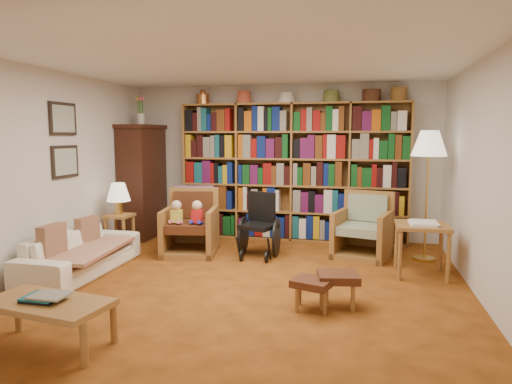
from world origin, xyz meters
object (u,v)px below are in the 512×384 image
(armchair_sage, at_px, (362,231))
(sofa, at_px, (81,253))
(footstool_b, at_px, (338,279))
(armchair_leather, at_px, (192,226))
(floor_lamp, at_px, (429,149))
(side_table_papers, at_px, (422,232))
(footstool_a, at_px, (312,285))
(coffee_table, at_px, (47,307))
(side_table_lamp, at_px, (120,225))
(wheelchair, at_px, (260,227))

(armchair_sage, bearing_deg, sofa, -153.88)
(footstool_b, bearing_deg, armchair_leather, 142.35)
(floor_lamp, bearing_deg, armchair_leather, -174.32)
(armchair_sage, height_order, side_table_papers, armchair_sage)
(sofa, distance_m, footstool_a, 2.95)
(coffee_table, bearing_deg, side_table_lamp, 109.33)
(armchair_leather, bearing_deg, side_table_papers, -7.63)
(floor_lamp, height_order, footstool_a, floor_lamp)
(side_table_lamp, distance_m, wheelchair, 2.07)
(side_table_papers, height_order, footstool_b, side_table_papers)
(coffee_table, bearing_deg, armchair_leather, 89.29)
(sofa, bearing_deg, side_table_papers, -78.31)
(floor_lamp, bearing_deg, wheelchair, -173.15)
(side_table_papers, xyz_separation_m, footstool_b, (-0.93, -1.26, -0.26))
(side_table_lamp, bearing_deg, footstool_a, -28.99)
(coffee_table, bearing_deg, side_table_papers, 40.64)
(armchair_leather, xyz_separation_m, armchair_sage, (2.40, 0.38, -0.04))
(wheelchair, bearing_deg, sofa, -146.01)
(armchair_sage, distance_m, footstool_a, 2.26)
(wheelchair, bearing_deg, side_table_lamp, -174.10)
(armchair_leather, height_order, armchair_sage, armchair_leather)
(wheelchair, relative_size, footstool_b, 1.96)
(armchair_sage, distance_m, coffee_table, 4.25)
(footstool_a, bearing_deg, footstool_b, 31.97)
(armchair_leather, bearing_deg, armchair_sage, 9.09)
(sofa, bearing_deg, coffee_table, -153.24)
(side_table_papers, bearing_deg, footstool_a, -129.72)
(armchair_sage, relative_size, footstool_b, 2.03)
(floor_lamp, relative_size, coffee_table, 1.65)
(sofa, xyz_separation_m, floor_lamp, (4.20, 1.59, 1.26))
(sofa, relative_size, wheelchair, 1.98)
(armchair_sage, distance_m, wheelchair, 1.45)
(wheelchair, relative_size, floor_lamp, 0.51)
(side_table_lamp, bearing_deg, side_table_papers, -3.48)
(armchair_leather, bearing_deg, wheelchair, 3.01)
(wheelchair, bearing_deg, coffee_table, -108.03)
(armchair_leather, distance_m, armchair_sage, 2.43)
(armchair_sage, distance_m, footstool_b, 2.07)
(footstool_a, xyz_separation_m, footstool_b, (0.24, 0.15, 0.03))
(side_table_lamp, bearing_deg, footstool_b, -25.01)
(side_table_lamp, xyz_separation_m, footstool_a, (3.00, -1.66, -0.14))
(side_table_lamp, height_order, armchair_leather, armchair_leather)
(side_table_lamp, height_order, side_table_papers, side_table_papers)
(floor_lamp, xyz_separation_m, footstool_a, (-1.30, -2.14, -1.26))
(sofa, bearing_deg, armchair_leather, -37.59)
(sofa, xyz_separation_m, coffee_table, (0.93, -1.83, 0.09))
(armchair_sage, xyz_separation_m, side_table_papers, (0.69, -0.80, 0.20))
(side_table_lamp, bearing_deg, coffee_table, -70.67)
(footstool_a, bearing_deg, coffee_table, -146.87)
(armchair_sage, relative_size, side_table_papers, 1.39)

